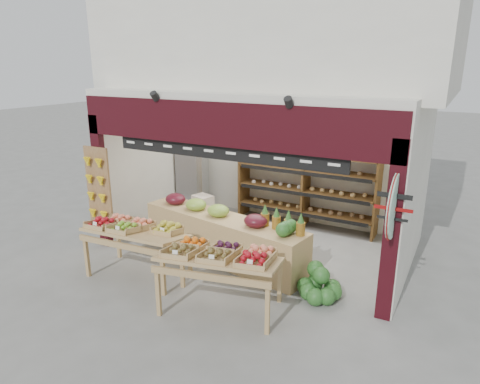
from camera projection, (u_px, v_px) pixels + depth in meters
The scene contains 11 objects.
ground at pixel (249, 253), 8.41m from camera, with size 60.00×60.00×0.00m, color slate.
shop_structure at pixel (287, 45), 8.64m from camera, with size 6.36×5.12×5.40m.
banana_board at pixel (98, 194), 8.35m from camera, with size 0.60×0.15×1.80m.
gift_sign at pixel (394, 206), 5.69m from camera, with size 0.04×0.93×0.92m.
back_shelving at pixel (306, 174), 9.50m from camera, with size 3.20×0.52×1.96m.
refrigerator at pixel (194, 180), 10.64m from camera, with size 0.62×0.62×1.60m, color #A9ABAF.
cardboard_stack at pixel (210, 217), 9.58m from camera, with size 1.13×0.81×0.73m.
mid_counter at pixel (222, 236), 7.99m from camera, with size 3.50×1.26×1.08m.
display_table_left at pixel (132, 229), 7.37m from camera, with size 1.75×1.07×1.06m.
display_table_right at pixel (220, 256), 6.25m from camera, with size 1.92×1.32×1.10m.
watermelon_pile at pixel (319, 286), 6.75m from camera, with size 0.73×0.70×0.53m.
Camera 1 is at (3.53, -6.86, 3.57)m, focal length 32.00 mm.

